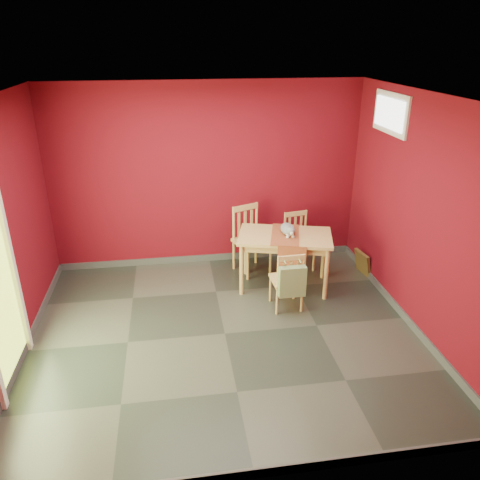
{
  "coord_description": "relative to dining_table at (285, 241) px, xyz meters",
  "views": [
    {
      "loc": [
        -0.52,
        -4.59,
        3.24
      ],
      "look_at": [
        0.25,
        0.45,
        1.0
      ],
      "focal_mm": 35.0,
      "sensor_mm": 36.0,
      "label": 1
    }
  ],
  "objects": [
    {
      "name": "ground",
      "position": [
        -0.95,
        -1.03,
        -0.68
      ],
      "size": [
        4.5,
        4.5,
        0.0
      ],
      "primitive_type": "plane",
      "color": "#2D342D",
      "rests_on": "ground"
    },
    {
      "name": "room_shell",
      "position": [
        -0.95,
        -1.03,
        -0.63
      ],
      "size": [
        4.5,
        4.5,
        4.5
      ],
      "color": "#610915",
      "rests_on": "ground"
    },
    {
      "name": "window",
      "position": [
        1.27,
        -0.03,
        1.67
      ],
      "size": [
        0.05,
        0.9,
        0.5
      ],
      "color": "white",
      "rests_on": "room_shell"
    },
    {
      "name": "outlet_plate",
      "position": [
        0.65,
        0.96,
        -0.38
      ],
      "size": [
        0.08,
        0.02,
        0.12
      ],
      "primitive_type": "cube",
      "color": "silver",
      "rests_on": "room_shell"
    },
    {
      "name": "dining_table",
      "position": [
        0.0,
        0.0,
        0.0
      ],
      "size": [
        1.39,
        1.02,
        0.78
      ],
      "color": "tan",
      "rests_on": "ground"
    },
    {
      "name": "table_runner",
      "position": [
        0.0,
        -0.13,
        0.04
      ],
      "size": [
        0.55,
        0.84,
        0.39
      ],
      "color": "brown",
      "rests_on": "dining_table"
    },
    {
      "name": "chair_far_left",
      "position": [
        -0.37,
        0.56,
        -0.17
      ],
      "size": [
        0.6,
        0.6,
        0.99
      ],
      "color": "tan",
      "rests_on": "ground"
    },
    {
      "name": "chair_far_right",
      "position": [
        0.35,
        0.55,
        -0.25
      ],
      "size": [
        0.46,
        0.46,
        0.85
      ],
      "color": "tan",
      "rests_on": "ground"
    },
    {
      "name": "chair_near",
      "position": [
        -0.1,
        -0.58,
        -0.26
      ],
      "size": [
        0.4,
        0.4,
        0.81
      ],
      "color": "tan",
      "rests_on": "ground"
    },
    {
      "name": "tote_bag",
      "position": [
        -0.09,
        -0.78,
        -0.18
      ],
      "size": [
        0.33,
        0.19,
        0.46
      ],
      "color": "#728857",
      "rests_on": "chair_near"
    },
    {
      "name": "cat",
      "position": [
        0.04,
        0.03,
        0.19
      ],
      "size": [
        0.21,
        0.39,
        0.19
      ],
      "primitive_type": null,
      "rotation": [
        0.0,
        0.0,
        -0.02
      ],
      "color": "slate",
      "rests_on": "table_runner"
    },
    {
      "name": "picture_frame",
      "position": [
        1.23,
        0.18,
        -0.5
      ],
      "size": [
        0.17,
        0.36,
        0.35
      ],
      "color": "brown",
      "rests_on": "ground"
    }
  ]
}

